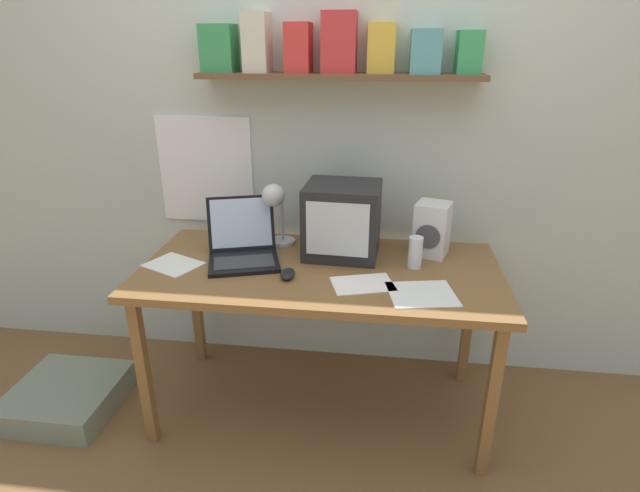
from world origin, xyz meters
TOP-DOWN VIEW (x-y plane):
  - ground_plane at (0.00, 0.00)m, footprint 12.00×12.00m
  - back_wall at (-0.00, 0.49)m, footprint 5.60×0.24m
  - corner_desk at (0.00, 0.00)m, footprint 1.56×0.75m
  - crt_monitor at (0.08, 0.16)m, footprint 0.34×0.32m
  - laptop at (-0.36, 0.06)m, footprint 0.39×0.41m
  - desk_lamp at (-0.24, 0.21)m, footprint 0.14×0.17m
  - juice_glass at (0.41, 0.05)m, footprint 0.06×0.06m
  - space_heater at (0.48, 0.21)m, footprint 0.18×0.18m
  - computer_mouse at (-0.12, -0.12)m, footprint 0.07×0.11m
  - printed_handout at (0.43, -0.20)m, footprint 0.29×0.26m
  - loose_paper_near_laptop at (-0.64, -0.06)m, footprint 0.28×0.26m
  - loose_paper_near_monitor at (0.19, -0.14)m, footprint 0.28×0.23m
  - floor_cushion at (-1.22, -0.16)m, footprint 0.48×0.48m

SIDE VIEW (x-z plane):
  - ground_plane at x=0.00m, z-range 0.00..0.00m
  - floor_cushion at x=-1.22m, z-range 0.00..0.12m
  - corner_desk at x=0.00m, z-range 0.31..1.07m
  - printed_handout at x=0.43m, z-range 0.75..0.76m
  - loose_paper_near_laptop at x=-0.64m, z-range 0.75..0.76m
  - loose_paper_near_monitor at x=0.19m, z-range 0.75..0.76m
  - computer_mouse at x=-0.12m, z-range 0.75..0.79m
  - juice_glass at x=0.41m, z-range 0.75..0.89m
  - laptop at x=-0.36m, z-range 0.69..0.94m
  - space_heater at x=0.48m, z-range 0.75..1.00m
  - crt_monitor at x=0.08m, z-range 0.75..1.08m
  - desk_lamp at x=-0.24m, z-range 0.81..1.12m
  - back_wall at x=0.00m, z-range 0.01..2.61m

